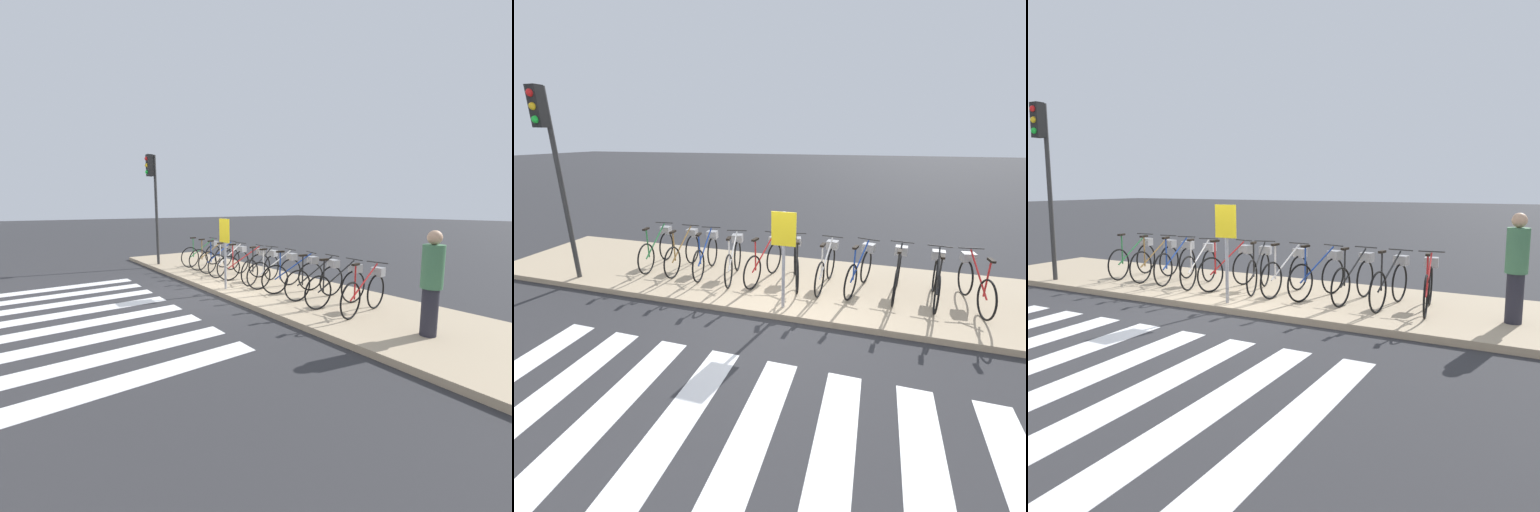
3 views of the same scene
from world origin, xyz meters
TOP-DOWN VIEW (x-y plane):
  - ground_plane at (0.00, 0.00)m, footprint 120.00×120.00m
  - sidewalk at (0.00, 1.57)m, footprint 14.42×3.14m
  - parked_bicycle_0 at (-3.45, 1.56)m, footprint 0.46×1.72m
  - parked_bicycle_1 at (-2.71, 1.52)m, footprint 0.46×1.72m
  - parked_bicycle_2 at (-2.10, 1.50)m, footprint 0.46×1.71m
  - parked_bicycle_3 at (-1.38, 1.40)m, footprint 0.51×1.70m
  - parked_bicycle_4 at (-0.66, 1.49)m, footprint 0.49×1.70m
  - parked_bicycle_5 at (0.01, 1.56)m, footprint 0.60×1.67m
  - parked_bicycle_6 at (0.68, 1.53)m, footprint 0.46×1.72m
  - parked_bicycle_7 at (1.37, 1.56)m, footprint 0.59×1.68m
  - parked_bicycle_8 at (2.09, 1.55)m, footprint 0.46×1.72m
  - parked_bicycle_9 at (2.79, 1.47)m, footprint 0.46×1.72m
  - parked_bicycle_10 at (3.45, 1.49)m, footprint 0.46×1.71m
  - traffic_light at (-4.76, 0.24)m, footprint 0.24×0.40m
  - sign_post at (0.06, 0.29)m, footprint 0.44×0.07m

SIDE VIEW (x-z plane):
  - ground_plane at x=0.00m, z-range 0.00..0.00m
  - sidewalk at x=0.00m, z-range 0.00..0.12m
  - parked_bicycle_0 at x=-3.45m, z-range 0.05..1.11m
  - parked_bicycle_1 at x=-2.71m, z-range 0.05..1.11m
  - parked_bicycle_2 at x=-2.10m, z-range 0.05..1.11m
  - parked_bicycle_3 at x=-1.38m, z-range 0.05..1.11m
  - parked_bicycle_4 at x=-0.66m, z-range 0.05..1.11m
  - parked_bicycle_5 at x=0.01m, z-range 0.05..1.11m
  - parked_bicycle_6 at x=0.68m, z-range 0.05..1.11m
  - parked_bicycle_7 at x=1.37m, z-range 0.05..1.11m
  - parked_bicycle_8 at x=2.09m, z-range 0.05..1.11m
  - parked_bicycle_9 at x=2.79m, z-range 0.05..1.11m
  - parked_bicycle_10 at x=3.45m, z-range 0.05..1.11m
  - sign_post at x=0.06m, z-range 0.45..2.26m
  - traffic_light at x=-4.76m, z-range 0.96..4.90m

